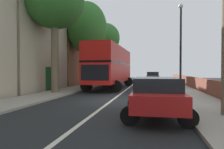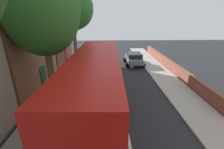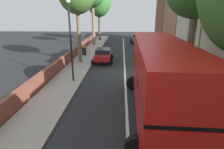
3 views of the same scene
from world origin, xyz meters
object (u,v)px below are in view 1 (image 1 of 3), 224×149
at_px(double_decker_bus, 111,65).
at_px(lamppost_right, 181,42).
at_px(parked_car_grey_right_2, 153,76).
at_px(street_tree_left_0, 55,1).
at_px(street_tree_left_2, 105,38).
at_px(street_tree_left_4, 87,28).
at_px(parked_car_red_right_1, 157,94).

height_order(double_decker_bus, lamppost_right, lamppost_right).
xyz_separation_m(parked_car_grey_right_2, street_tree_left_0, (-7.48, -16.96, 6.18)).
height_order(parked_car_grey_right_2, street_tree_left_2, street_tree_left_2).
bearing_deg(lamppost_right, double_decker_bus, 140.41).
height_order(parked_car_grey_right_2, lamppost_right, lamppost_right).
xyz_separation_m(double_decker_bus, street_tree_left_4, (-3.08, 1.72, 4.19)).
bearing_deg(street_tree_left_4, street_tree_left_0, -91.58).
distance_m(double_decker_bus, parked_car_grey_right_2, 12.43).
bearing_deg(street_tree_left_0, double_decker_bus, 58.53).
distance_m(double_decker_bus, street_tree_left_0, 7.87).
xyz_separation_m(street_tree_left_2, street_tree_left_4, (-0.10, -8.50, -0.25)).
distance_m(parked_car_red_right_1, parked_car_grey_right_2, 23.47).
bearing_deg(lamppost_right, parked_car_grey_right_2, 96.20).
xyz_separation_m(parked_car_red_right_1, street_tree_left_4, (-7.28, 13.58, 5.66)).
relative_size(parked_car_red_right_1, street_tree_left_4, 0.43).
bearing_deg(lamppost_right, street_tree_left_4, 143.65).
bearing_deg(street_tree_left_2, lamppost_right, -59.41).
bearing_deg(street_tree_left_0, street_tree_left_2, 88.90).
bearing_deg(parked_car_red_right_1, street_tree_left_4, 118.20).
height_order(parked_car_grey_right_2, street_tree_left_0, street_tree_left_0).
distance_m(street_tree_left_4, lamppost_right, 11.60).
height_order(street_tree_left_0, lamppost_right, street_tree_left_0).
bearing_deg(street_tree_left_0, parked_car_grey_right_2, 66.22).
relative_size(double_decker_bus, street_tree_left_0, 1.13).
height_order(street_tree_left_4, lamppost_right, street_tree_left_4).
distance_m(parked_car_red_right_1, street_tree_left_4, 16.41).
distance_m(street_tree_left_0, street_tree_left_4, 7.10).
relative_size(parked_car_grey_right_2, lamppost_right, 0.65).
bearing_deg(parked_car_red_right_1, street_tree_left_0, 138.97).
height_order(double_decker_bus, street_tree_left_2, street_tree_left_2).
height_order(parked_car_red_right_1, street_tree_left_0, street_tree_left_0).
relative_size(double_decker_bus, parked_car_red_right_1, 2.59).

